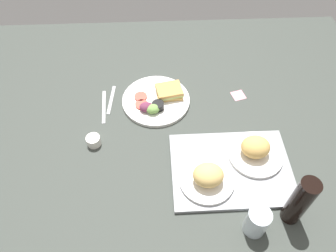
{
  "coord_description": "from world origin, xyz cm",
  "views": [
    {
      "loc": [
        5.74,
        84.63,
        108.31
      ],
      "look_at": [
        2.0,
        3.0,
        4.0
      ],
      "focal_mm": 35.08,
      "sensor_mm": 36.0,
      "label": 1
    }
  ],
  "objects": [
    {
      "name": "sticky_note",
      "position": [
        -30.81,
        -16.3,
        0.06
      ],
      "size": [
        6.92,
        6.92,
        0.12
      ],
      "primitive_type": "cube",
      "rotation": [
        0.0,
        0.0,
        0.28
      ],
      "color": "pink",
      "rests_on": "ground_plane"
    },
    {
      "name": "espresso_cup",
      "position": [
        31.89,
        7.53,
        2.0
      ],
      "size": [
        5.6,
        5.6,
        4.0
      ],
      "primitive_type": "cylinder",
      "color": "silver",
      "rests_on": "ground_plane"
    },
    {
      "name": "knife",
      "position": [
        29.54,
        -12.13,
        0.25
      ],
      "size": [
        2.6,
        19.05,
        0.5
      ],
      "primitive_type": "cube",
      "rotation": [
        0.0,
        0.0,
        1.63
      ],
      "color": "#B7B7BC",
      "rests_on": "ground_plane"
    },
    {
      "name": "serving_tray",
      "position": [
        -21.02,
        22.11,
        0.8
      ],
      "size": [
        45.2,
        33.28,
        1.6
      ],
      "primitive_type": "cube",
      "rotation": [
        0.0,
        0.0,
        0.01
      ],
      "color": "gray",
      "rests_on": "ground_plane"
    },
    {
      "name": "plate_with_salad",
      "position": [
        5.89,
        -13.73,
        1.65
      ],
      "size": [
        29.84,
        29.84,
        5.4
      ],
      "color": "white",
      "rests_on": "ground_plane"
    },
    {
      "name": "drinking_glass",
      "position": [
        -24.88,
        44.99,
        5.72
      ],
      "size": [
        7.51,
        7.51,
        11.45
      ],
      "primitive_type": "cylinder",
      "color": "silver",
      "rests_on": "ground_plane"
    },
    {
      "name": "bread_plate_far",
      "position": [
        -11.07,
        27.48,
        4.89
      ],
      "size": [
        20.2,
        20.2,
        8.93
      ],
      "color": "white",
      "rests_on": "serving_tray"
    },
    {
      "name": "bread_plate_near",
      "position": [
        -30.61,
        16.83,
        4.77
      ],
      "size": [
        21.04,
        21.04,
        8.88
      ],
      "color": "white",
      "rests_on": "serving_tray"
    },
    {
      "name": "fork",
      "position": [
        26.54,
        -16.13,
        0.25
      ],
      "size": [
        3.13,
        17.05,
        0.5
      ],
      "primitive_type": "cube",
      "rotation": [
        0.0,
        0.0,
        1.47
      ],
      "color": "#B7B7BC",
      "rests_on": "ground_plane"
    },
    {
      "name": "ground_plane",
      "position": [
        0.0,
        0.0,
        -1.5
      ],
      "size": [
        190.0,
        150.0,
        3.0
      ],
      "primitive_type": "cube",
      "color": "#383D38"
    },
    {
      "name": "soda_bottle",
      "position": [
        -38.18,
        41.25,
        11.44
      ],
      "size": [
        6.4,
        6.4,
        22.87
      ],
      "primitive_type": "cylinder",
      "color": "black",
      "rests_on": "ground_plane"
    }
  ]
}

